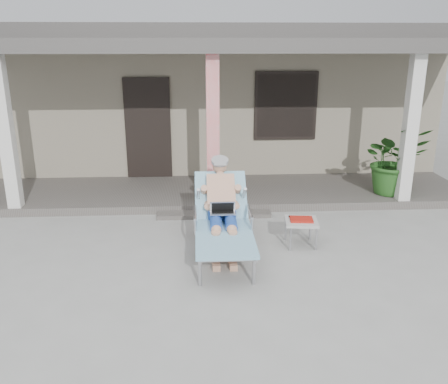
{
  "coord_description": "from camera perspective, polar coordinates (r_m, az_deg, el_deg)",
  "views": [
    {
      "loc": [
        -0.27,
        -5.98,
        2.96
      ],
      "look_at": [
        0.1,
        0.6,
        0.85
      ],
      "focal_mm": 38.0,
      "sensor_mm": 36.0,
      "label": 1
    }
  ],
  "objects": [
    {
      "name": "porch_step",
      "position": [
        8.36,
        -1.21,
        -2.71
      ],
      "size": [
        2.0,
        0.3,
        0.07
      ],
      "primitive_type": "cube",
      "color": "#605B56",
      "rests_on": "ground"
    },
    {
      "name": "potted_palm",
      "position": [
        9.55,
        19.77,
        3.65
      ],
      "size": [
        1.2,
        1.04,
        1.31
      ],
      "primitive_type": "imported",
      "rotation": [
        0.0,
        0.0,
        0.02
      ],
      "color": "#26591E",
      "rests_on": "porch_deck"
    },
    {
      "name": "ground",
      "position": [
        6.67,
        -0.61,
        -8.56
      ],
      "size": [
        60.0,
        60.0,
        0.0
      ],
      "primitive_type": "plane",
      "color": "#9E9E99",
      "rests_on": "ground"
    },
    {
      "name": "porch_deck",
      "position": [
        9.43,
        -1.47,
        -0.06
      ],
      "size": [
        10.0,
        2.0,
        0.15
      ],
      "primitive_type": "cube",
      "color": "#605B56",
      "rests_on": "ground"
    },
    {
      "name": "porch_overhang",
      "position": [
        8.93,
        -1.6,
        16.65
      ],
      "size": [
        10.0,
        2.3,
        2.85
      ],
      "color": "silver",
      "rests_on": "porch_deck"
    },
    {
      "name": "lounger",
      "position": [
        6.73,
        -0.19,
        -0.66
      ],
      "size": [
        0.79,
        2.09,
        1.35
      ],
      "rotation": [
        0.0,
        0.0,
        0.0
      ],
      "color": "#B7B7BC",
      "rests_on": "ground"
    },
    {
      "name": "side_table",
      "position": [
        7.19,
        9.28,
        -3.66
      ],
      "size": [
        0.53,
        0.53,
        0.43
      ],
      "rotation": [
        0.0,
        0.0,
        -0.11
      ],
      "color": "#B2B3AD",
      "rests_on": "ground"
    },
    {
      "name": "house",
      "position": [
        12.54,
        -2.06,
        11.82
      ],
      "size": [
        10.4,
        5.4,
        3.3
      ],
      "color": "gray",
      "rests_on": "ground"
    }
  ]
}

